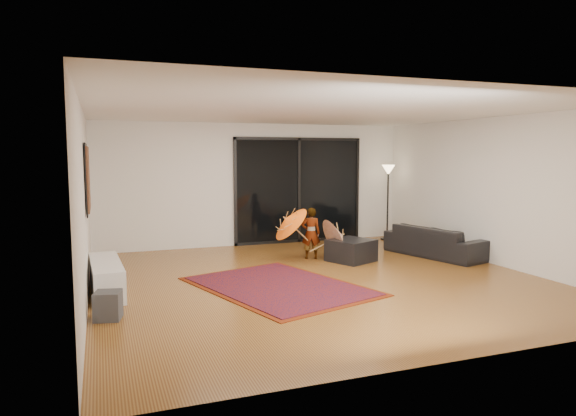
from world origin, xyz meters
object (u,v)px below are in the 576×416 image
media_console (106,277)px  ottoman (351,250)px  child (311,233)px  sofa (435,241)px

media_console → ottoman: media_console is taller
ottoman → child: size_ratio=0.73×
ottoman → child: bearing=142.6°
media_console → child: size_ratio=1.64×
media_console → ottoman: 4.45m
sofa → ottoman: 1.82m
media_console → sofa: bearing=2.5°
media_console → child: child is taller
sofa → child: size_ratio=2.05×
sofa → child: bearing=60.7°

